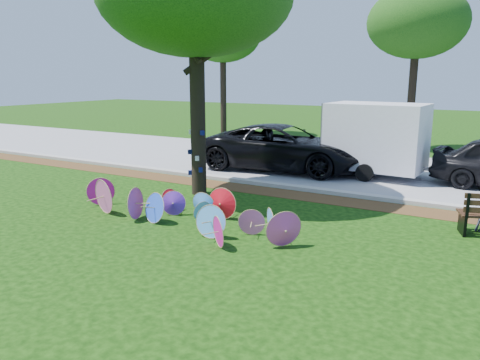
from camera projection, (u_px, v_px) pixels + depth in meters
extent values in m
plane|color=black|center=(177.00, 233.00, 10.56)|extent=(90.00, 90.00, 0.00)
cube|color=#472D16|center=(266.00, 191.00, 14.38)|extent=(90.00, 1.00, 0.01)
cube|color=#B7B5AD|center=(276.00, 185.00, 14.96)|extent=(90.00, 0.30, 0.12)
cube|color=gray|center=(320.00, 165.00, 18.50)|extent=(90.00, 8.00, 0.01)
cylinder|color=black|center=(198.00, 112.00, 13.57)|extent=(0.44, 0.44, 4.89)
cone|color=#54A6FE|center=(201.00, 211.00, 11.43)|extent=(0.34, 0.53, 0.51)
cone|color=#E644A1|center=(134.00, 203.00, 11.55)|extent=(0.35, 0.82, 0.81)
cone|color=#D7178F|center=(101.00, 191.00, 12.86)|extent=(0.69, 0.69, 0.77)
cone|color=#D1599B|center=(106.00, 196.00, 12.02)|extent=(0.92, 0.46, 0.91)
cone|color=red|center=(172.00, 200.00, 12.12)|extent=(0.40, 0.69, 0.64)
cone|color=#54A6FE|center=(203.00, 204.00, 11.72)|extent=(0.66, 0.25, 0.66)
cone|color=#54A6FE|center=(273.00, 223.00, 10.11)|extent=(0.58, 0.65, 0.72)
cone|color=#D1599B|center=(252.00, 222.00, 10.40)|extent=(0.61, 0.36, 0.61)
cone|color=#E644A1|center=(285.00, 230.00, 9.58)|extent=(0.70, 0.73, 0.80)
cone|color=blue|center=(156.00, 207.00, 11.30)|extent=(0.81, 0.49, 0.76)
cone|color=red|center=(221.00, 204.00, 11.48)|extent=(0.80, 0.19, 0.80)
cone|color=#54A6FE|center=(212.00, 221.00, 10.24)|extent=(0.76, 0.29, 0.75)
cone|color=#D7178F|center=(220.00, 231.00, 9.65)|extent=(0.61, 0.55, 0.68)
cone|color=#6326AD|center=(173.00, 203.00, 11.84)|extent=(0.66, 0.45, 0.64)
imported|color=black|center=(283.00, 148.00, 17.50)|extent=(6.32, 3.35, 1.69)
cube|color=white|center=(376.00, 136.00, 16.23)|extent=(3.34, 2.24, 2.85)
cylinder|color=black|center=(223.00, 93.00, 27.55)|extent=(0.36, 0.36, 5.00)
ellipsoid|color=#0C370E|center=(223.00, 34.00, 26.82)|extent=(4.40, 4.40, 3.20)
cylinder|color=black|center=(412.00, 97.00, 21.49)|extent=(0.36, 0.36, 5.00)
ellipsoid|color=#0C370E|center=(417.00, 22.00, 20.77)|extent=(4.40, 4.40, 3.20)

